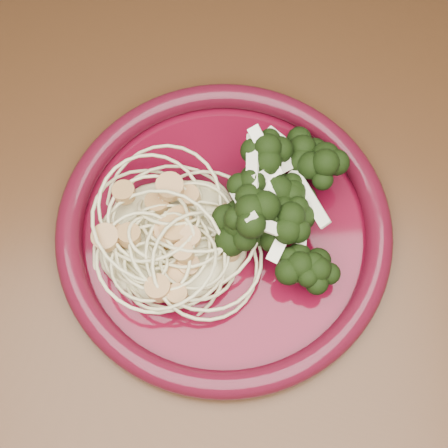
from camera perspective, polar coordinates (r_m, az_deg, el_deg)
dining_table at (r=0.65m, az=-6.40°, el=-10.18°), size 1.20×0.80×0.75m
dinner_plate at (r=0.56m, az=0.00°, el=-0.35°), size 0.35×0.35×0.03m
spaghetti_pile at (r=0.55m, az=-4.78°, el=-1.00°), size 0.15×0.14×0.03m
scallop_cluster at (r=0.52m, az=-5.08°, el=0.43°), size 0.13×0.13×0.04m
broccoli_pile at (r=0.55m, az=5.86°, el=1.92°), size 0.12×0.18×0.06m
onion_garnish at (r=0.52m, az=6.22°, el=3.49°), size 0.09×0.11×0.05m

